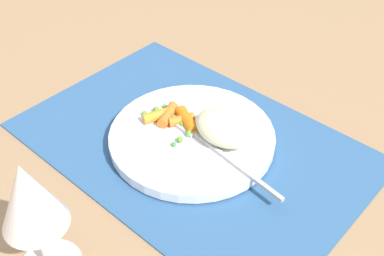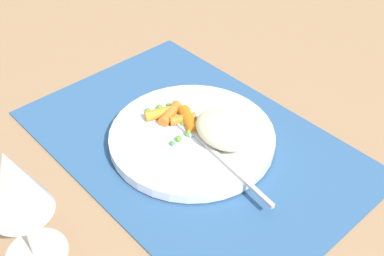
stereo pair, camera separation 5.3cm
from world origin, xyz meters
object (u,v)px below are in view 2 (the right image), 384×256
object	(u,v)px
wine_glass	(15,188)
rice_mound	(224,130)
plate	(192,137)
carrot_portion	(176,116)
fork	(211,150)

from	to	relation	value
wine_glass	rice_mound	bearing A→B (deg)	-94.52
plate	carrot_portion	xyz separation A→B (m)	(0.04, -0.00, 0.02)
plate	wine_glass	size ratio (longest dim) A/B	1.48
wine_glass	fork	bearing A→B (deg)	-96.06
plate	carrot_portion	world-z (taller)	carrot_portion
carrot_portion	plate	bearing A→B (deg)	178.14
rice_mound	carrot_portion	world-z (taller)	rice_mound
rice_mound	fork	distance (m)	0.03
plate	fork	world-z (taller)	fork
rice_mound	plate	bearing A→B (deg)	28.97
carrot_portion	wine_glass	bearing A→B (deg)	102.10
carrot_portion	wine_glass	distance (m)	0.29
fork	rice_mound	bearing A→B (deg)	-80.71
plate	rice_mound	size ratio (longest dim) A/B	2.66
rice_mound	carrot_portion	bearing A→B (deg)	15.39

